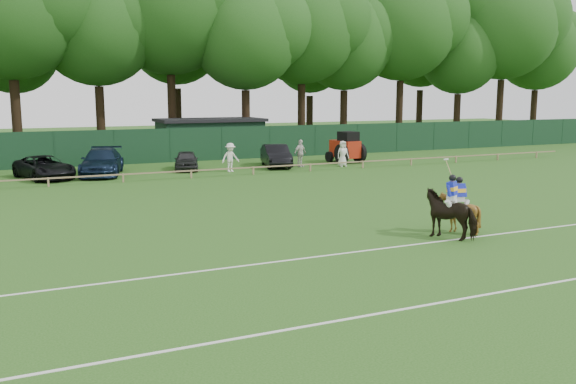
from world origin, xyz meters
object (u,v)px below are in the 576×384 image
horse_dark (451,214)px  estate_black (276,156)px  tractor (346,148)px  spectator_left (230,157)px  spectator_right (343,154)px  suv_black (44,167)px  spectator_mid (300,153)px  sedan_navy (102,162)px  horse_chestnut (458,213)px  utility_shed (210,137)px  hatch_grey (186,160)px

horse_dark → estate_black: (2.82, 21.83, -0.08)m
tractor → spectator_left: bearing=-177.9°
spectator_right → tractor: (1.40, 1.96, 0.19)m
suv_black → spectator_mid: spectator_mid is taller
sedan_navy → estate_black: bearing=12.0°
horse_chestnut → tractor: bearing=-99.1°
spectator_mid → sedan_navy: bearing=153.7°
horse_dark → spectator_right: bearing=-141.4°
horse_dark → estate_black: size_ratio=0.43×
spectator_left → utility_shed: 10.29m
spectator_left → tractor: 9.59m
estate_black → tractor: bearing=15.9°
spectator_left → utility_shed: (1.84, 10.11, 0.60)m
sedan_navy → utility_shed: bearing=55.4°
horse_dark → spectator_mid: spectator_mid is taller
suv_black → horse_dark: bearing=-79.7°
horse_chestnut → spectator_left: bearing=-74.4°
horse_chestnut → suv_black: (-12.86, 21.54, -0.05)m
horse_dark → estate_black: horse_dark is taller
horse_dark → estate_black: 22.01m
horse_chestnut → hatch_grey: bearing=-68.9°
horse_dark → tractor: (8.50, 21.99, 0.24)m
estate_black → spectator_left: size_ratio=2.47×
suv_black → sedan_navy: size_ratio=0.88×
estate_black → tractor: (5.68, 0.16, 0.32)m
horse_chestnut → spectator_right: bearing=-97.3°
estate_black → spectator_right: (4.28, -1.80, 0.13)m
horse_chestnut → hatch_grey: size_ratio=0.39×
spectator_right → suv_black: bearing=175.5°
sedan_navy → spectator_right: spectator_right is taller
horse_dark → utility_shed: size_ratio=0.24×
tractor → sedan_navy: bearing=172.0°
estate_black → utility_shed: bearing=116.8°
hatch_grey → estate_black: (6.14, -0.82, 0.12)m
suv_black → estate_black: (14.95, -0.20, 0.08)m
spectator_mid → spectator_right: spectator_mid is taller
horse_dark → sedan_navy: 24.03m
spectator_left → spectator_right: bearing=-10.8°
spectator_right → utility_shed: bearing=121.9°
hatch_grey → sedan_navy: bearing=-161.5°
utility_shed → tractor: 11.55m
sedan_navy → hatch_grey: size_ratio=1.50×
sedan_navy → spectator_right: bearing=6.3°
hatch_grey → spectator_mid: 7.80m
spectator_left → spectator_right: 8.09m
horse_dark → horse_chestnut: horse_dark is taller
spectator_left → tractor: size_ratio=0.64×
spectator_left → sedan_navy: bearing=159.4°
horse_dark → spectator_left: 20.55m
suv_black → spectator_left: spectator_left is taller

